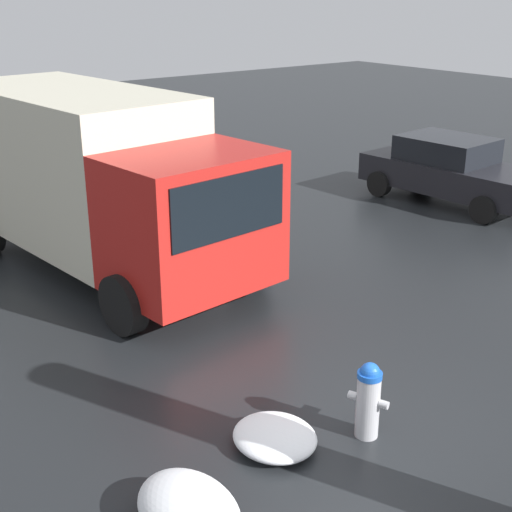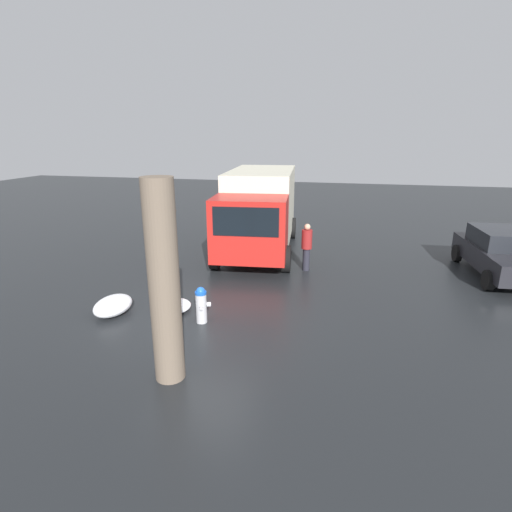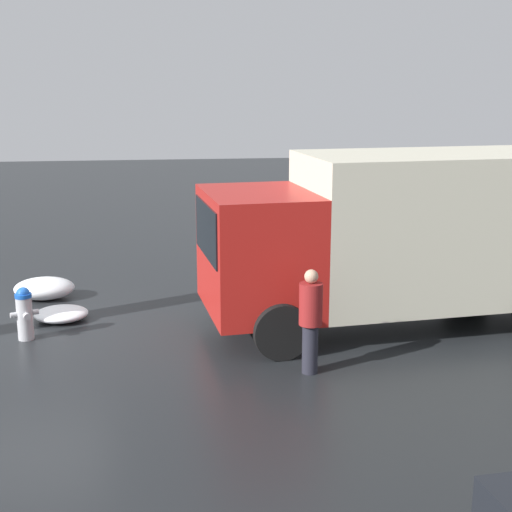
{
  "view_description": "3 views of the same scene",
  "coord_description": "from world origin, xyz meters",
  "px_view_note": "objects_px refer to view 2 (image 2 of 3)",
  "views": [
    {
      "loc": [
        -4.6,
        5.08,
        4.72
      ],
      "look_at": [
        2.45,
        -0.32,
        1.33
      ],
      "focal_mm": 50.0,
      "sensor_mm": 36.0,
      "label": 1
    },
    {
      "loc": [
        -8.32,
        -3.26,
        4.4
      ],
      "look_at": [
        2.79,
        -0.72,
        0.9
      ],
      "focal_mm": 28.0,
      "sensor_mm": 36.0,
      "label": 2
    },
    {
      "loc": [
        2.34,
        -11.82,
        4.18
      ],
      "look_at": [
        3.94,
        0.08,
        1.3
      ],
      "focal_mm": 50.0,
      "sensor_mm": 36.0,
      "label": 3
    }
  ],
  "objects_px": {
    "delivery_truck": "(260,208)",
    "pedestrian": "(307,245)",
    "fire_hydrant": "(201,304)",
    "parked_car": "(502,253)",
    "tree_trunk": "(164,283)"
  },
  "relations": [
    {
      "from": "delivery_truck",
      "to": "pedestrian",
      "type": "distance_m",
      "value": 3.06
    },
    {
      "from": "fire_hydrant",
      "to": "parked_car",
      "type": "bearing_deg",
      "value": 11.36
    },
    {
      "from": "tree_trunk",
      "to": "parked_car",
      "type": "distance_m",
      "value": 11.12
    },
    {
      "from": "fire_hydrant",
      "to": "delivery_truck",
      "type": "height_order",
      "value": "delivery_truck"
    },
    {
      "from": "parked_car",
      "to": "tree_trunk",
      "type": "bearing_deg",
      "value": 39.48
    },
    {
      "from": "fire_hydrant",
      "to": "parked_car",
      "type": "xyz_separation_m",
      "value": [
        5.37,
        -8.21,
        0.29
      ]
    },
    {
      "from": "pedestrian",
      "to": "tree_trunk",
      "type": "bearing_deg",
      "value": 30.18
    },
    {
      "from": "fire_hydrant",
      "to": "parked_car",
      "type": "distance_m",
      "value": 9.81
    },
    {
      "from": "delivery_truck",
      "to": "pedestrian",
      "type": "bearing_deg",
      "value": 128.74
    },
    {
      "from": "fire_hydrant",
      "to": "pedestrian",
      "type": "bearing_deg",
      "value": 43.42
    },
    {
      "from": "pedestrian",
      "to": "parked_car",
      "type": "relative_size",
      "value": 0.38
    },
    {
      "from": "pedestrian",
      "to": "fire_hydrant",
      "type": "bearing_deg",
      "value": 20.64
    },
    {
      "from": "fire_hydrant",
      "to": "pedestrian",
      "type": "relative_size",
      "value": 0.57
    },
    {
      "from": "parked_car",
      "to": "fire_hydrant",
      "type": "bearing_deg",
      "value": 28.86
    },
    {
      "from": "tree_trunk",
      "to": "parked_car",
      "type": "relative_size",
      "value": 0.88
    }
  ]
}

